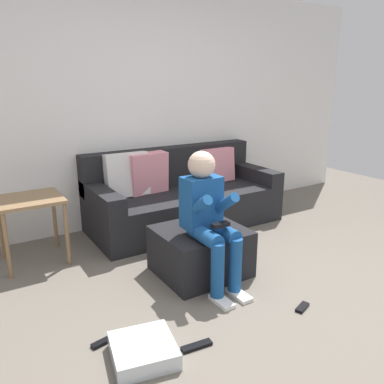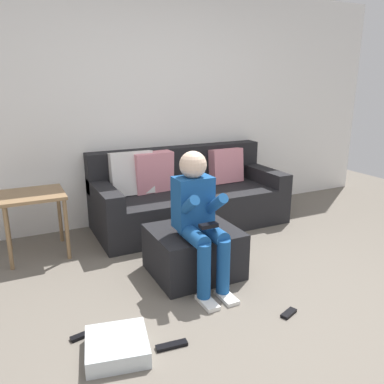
{
  "view_description": "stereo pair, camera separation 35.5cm",
  "coord_description": "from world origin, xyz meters",
  "views": [
    {
      "loc": [
        -1.83,
        -1.63,
        1.58
      ],
      "look_at": [
        0.05,
        1.39,
        0.55
      ],
      "focal_mm": 36.08,
      "sensor_mm": 36.0,
      "label": 1
    },
    {
      "loc": [
        -1.52,
        -1.8,
        1.58
      ],
      "look_at": [
        0.05,
        1.39,
        0.55
      ],
      "focal_mm": 36.08,
      "sensor_mm": 36.0,
      "label": 2
    }
  ],
  "objects": [
    {
      "name": "ground_plane",
      "position": [
        0.0,
        0.0,
        0.0
      ],
      "size": [
        8.29,
        8.29,
        0.0
      ],
      "primitive_type": "plane",
      "color": "#6B6359"
    },
    {
      "name": "wall_back",
      "position": [
        0.0,
        2.41,
        1.3
      ],
      "size": [
        6.38,
        0.1,
        2.6
      ],
      "primitive_type": "cube",
      "color": "white",
      "rests_on": "ground_plane"
    },
    {
      "name": "couch_sectional",
      "position": [
        0.27,
        1.98,
        0.32
      ],
      "size": [
        2.12,
        0.9,
        0.87
      ],
      "color": "black",
      "rests_on": "ground_plane"
    },
    {
      "name": "ottoman",
      "position": [
        -0.19,
        0.87,
        0.2
      ],
      "size": [
        0.7,
        0.63,
        0.39
      ],
      "primitive_type": "cube",
      "color": "black",
      "rests_on": "ground_plane"
    },
    {
      "name": "person_seated",
      "position": [
        -0.24,
        0.69,
        0.6
      ],
      "size": [
        0.3,
        0.63,
        1.07
      ],
      "color": "#194C8C",
      "rests_on": "ground_plane"
    },
    {
      "name": "storage_bin",
      "position": [
        -1.06,
        0.15,
        0.05
      ],
      "size": [
        0.43,
        0.43,
        0.1
      ],
      "primitive_type": "cube",
      "rotation": [
        0.0,
        0.0,
        -0.2
      ],
      "color": "silver",
      "rests_on": "ground_plane"
    },
    {
      "name": "side_table",
      "position": [
        -1.34,
        1.85,
        0.51
      ],
      "size": [
        0.54,
        0.51,
        0.6
      ],
      "color": "olive",
      "rests_on": "ground_plane"
    },
    {
      "name": "remote_near_ottoman",
      "position": [
        0.13,
        0.02,
        0.01
      ],
      "size": [
        0.15,
        0.1,
        0.02
      ],
      "primitive_type": "cube",
      "rotation": [
        0.0,
        0.0,
        0.36
      ],
      "color": "black",
      "rests_on": "ground_plane"
    },
    {
      "name": "remote_by_storage_bin",
      "position": [
        -0.74,
        0.07,
        0.01
      ],
      "size": [
        0.2,
        0.07,
        0.02
      ],
      "primitive_type": "cube",
      "rotation": [
        0.0,
        0.0,
        -0.1
      ],
      "color": "black",
      "rests_on": "ground_plane"
    },
    {
      "name": "remote_under_side_table",
      "position": [
        -1.21,
        0.41,
        0.01
      ],
      "size": [
        0.17,
        0.08,
        0.02
      ],
      "primitive_type": "cube",
      "rotation": [
        0.0,
        0.0,
        0.19
      ],
      "color": "black",
      "rests_on": "ground_plane"
    }
  ]
}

